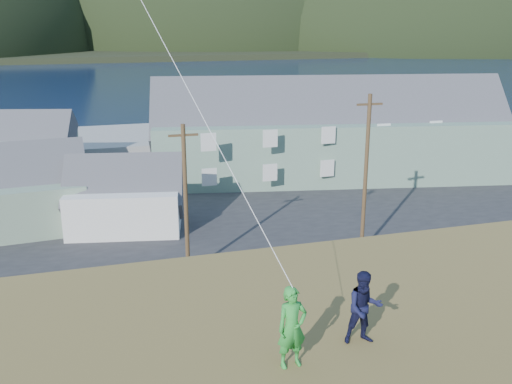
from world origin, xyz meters
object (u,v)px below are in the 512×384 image
wharf (74,141)px  lodge (329,132)px  shed_palegreen_far (17,144)px  kite_flyer_green (292,327)px  shed_white (125,196)px  kite_flyer_navy (364,308)px  shed_palegreen_near (11,192)px

wharf → lodge: (22.70, -21.24, 3.83)m
shed_palegreen_far → kite_flyer_green: size_ratio=6.65×
wharf → shed_white: (3.95, -29.99, 1.98)m
lodge → wharf: bearing=147.7°
wharf → lodge: 31.32m
lodge → kite_flyer_navy: size_ratio=19.49×
shed_palegreen_near → shed_white: size_ratio=1.19×
lodge → shed_palegreen_far: (-27.56, 10.02, -1.57)m
wharf → shed_white: 30.32m
shed_white → kite_flyer_green: size_ratio=4.99×
lodge → kite_flyer_green: size_ratio=18.63×
lodge → shed_palegreen_far: 29.36m
wharf → shed_palegreen_far: size_ratio=2.23×
wharf → lodge: lodge is taller
shed_palegreen_far → kite_flyer_green: (10.63, -47.43, 5.37)m
shed_palegreen_far → kite_flyer_green: 48.90m
wharf → shed_palegreen_far: shed_palegreen_far is taller
wharf → kite_flyer_green: kite_flyer_green is taller
shed_palegreen_near → lodge: bearing=10.1°
kite_flyer_green → kite_flyer_navy: kite_flyer_green is taller
shed_palegreen_near → shed_palegreen_far: bearing=90.3°
kite_flyer_green → kite_flyer_navy: (1.80, 0.40, -0.04)m
lodge → shed_white: 20.77m
lodge → shed_white: bearing=-144.1°
lodge → kite_flyer_green: (-16.93, -37.41, 3.80)m
shed_palegreen_near → wharf: bearing=78.6°
shed_white → kite_flyer_navy: size_ratio=5.23×
shed_palegreen_near → kite_flyer_green: 32.44m
wharf → shed_palegreen_near: (-3.47, -28.01, 2.28)m
wharf → kite_flyer_green: size_ratio=14.83×
shed_white → kite_flyer_green: kite_flyer_green is taller
lodge → shed_palegreen_far: size_ratio=2.80×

